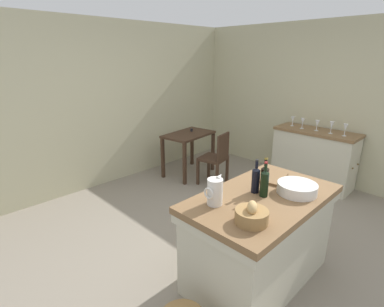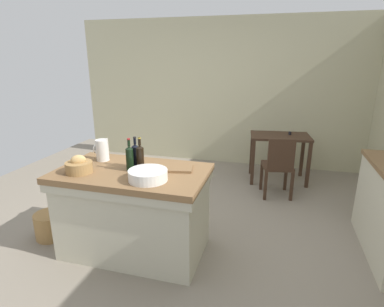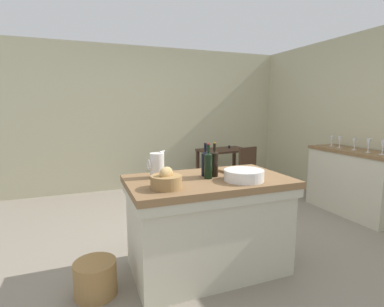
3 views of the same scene
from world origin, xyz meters
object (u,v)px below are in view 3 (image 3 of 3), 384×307
wooden_chair (242,171)px  wine_bottle_amber (205,163)px  island_table (208,221)px  wine_bottle_dark (214,163)px  wine_bottle_green (208,164)px  wicker_hamper (95,278)px  wine_glass_middle (355,142)px  wine_glass_right (340,140)px  wine_glass_far_right (332,139)px  bread_basket (166,181)px  wine_glass_left (369,143)px  wash_bowl (244,175)px  wine_glass_far_left (383,145)px  pitcher (157,165)px  side_cabinet (353,182)px  cutting_board (239,170)px  writing_desk (224,156)px

wooden_chair → wine_bottle_amber: bearing=-130.0°
island_table → wine_bottle_dark: (0.08, 0.04, 0.53)m
wine_bottle_green → wicker_hamper: wine_bottle_green is taller
wine_glass_middle → wine_bottle_green: bearing=-166.1°
wine_glass_right → wine_glass_far_right: size_ratio=1.08×
bread_basket → wine_glass_far_right: wine_glass_far_right is taller
wooden_chair → wine_glass_left: 1.83m
wash_bowl → wine_glass_far_left: bearing=9.5°
island_table → wine_bottle_dark: 0.54m
wine_glass_far_left → island_table: bearing=-175.8°
wine_bottle_amber → wine_glass_right: bearing=16.9°
wine_glass_right → wine_bottle_amber: bearing=-163.1°
wash_bowl → wine_glass_far_right: bearing=28.3°
pitcher → wine_bottle_dark: wine_bottle_dark is taller
side_cabinet → wicker_hamper: size_ratio=3.79×
side_cabinet → wash_bowl: bearing=-160.7°
side_cabinet → pitcher: bearing=-172.0°
bread_basket → wine_glass_right: wine_glass_right is taller
wine_glass_far_left → wine_glass_middle: size_ratio=1.10×
side_cabinet → island_table: bearing=-166.4°
cutting_board → wine_glass_far_right: wine_glass_far_right is taller
pitcher → wine_bottle_dark: 0.53m
cutting_board → wine_bottle_amber: wine_bottle_amber is taller
side_cabinet → wine_glass_far_left: size_ratio=7.04×
cutting_board → wine_glass_left: wine_glass_left is taller
island_table → pitcher: size_ratio=5.46×
bread_basket → wine_glass_left: 2.99m
wash_bowl → wine_bottle_amber: 0.38m
writing_desk → cutting_board: cutting_board is taller
side_cabinet → wine_bottle_dark: 2.58m
wooden_chair → wine_glass_middle: wine_glass_middle is taller
wine_bottle_green → wine_glass_left: (2.49, 0.39, 0.04)m
wooden_chair → wicker_hamper: 2.99m
wine_glass_far_left → wine_glass_left: (0.01, 0.20, 0.00)m
wine_bottle_green → wine_glass_far_right: (2.56, 1.06, 0.02)m
side_cabinet → wicker_hamper: 3.61m
wash_bowl → side_cabinet: bearing=19.3°
wine_bottle_amber → wine_glass_far_left: size_ratio=1.70×
island_table → wine_glass_middle: 2.64m
wine_bottle_green → wine_glass_middle: wine_bottle_green is taller
bread_basket → wicker_hamper: bearing=164.8°
wine_glass_far_left → wine_glass_left: 0.20m
wine_glass_right → wine_glass_far_left: bearing=-90.3°
side_cabinet → cutting_board: size_ratio=3.75×
island_table → bread_basket: (-0.45, -0.18, 0.47)m
island_table → side_cabinet: bearing=13.6°
wooden_chair → wine_glass_middle: size_ratio=5.36×
cutting_board → wine_glass_far_left: wine_glass_far_left is taller
wine_bottle_amber → wine_glass_far_right: wine_bottle_amber is taller
pitcher → wine_bottle_green: bearing=-26.1°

